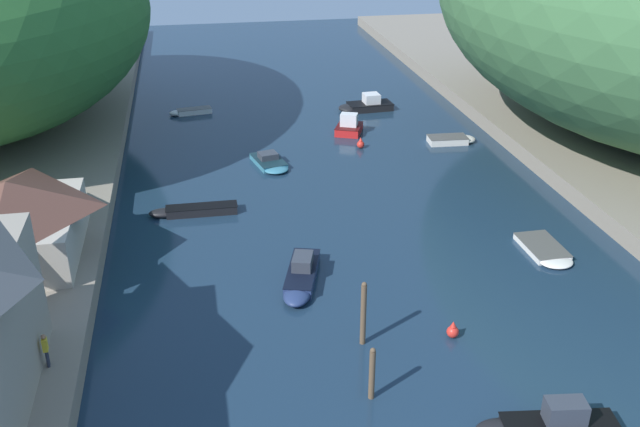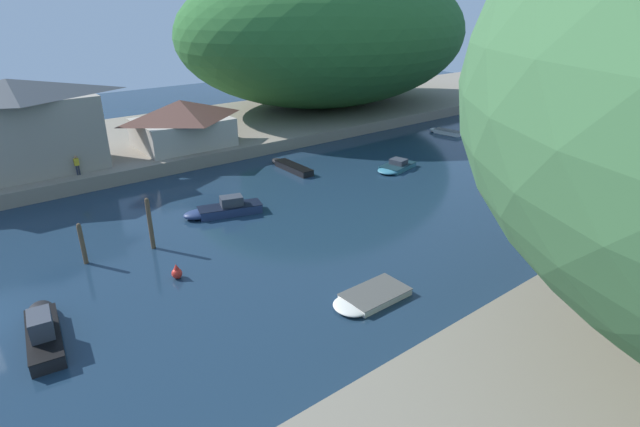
% 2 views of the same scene
% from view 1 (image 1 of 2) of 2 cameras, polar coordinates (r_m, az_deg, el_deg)
% --- Properties ---
extents(water_surface, '(130.00, 130.00, 0.00)m').
position_cam_1_polar(water_surface, '(53.22, 1.20, 2.07)').
color(water_surface, '#192D42').
rests_on(water_surface, ground).
extents(boathouse_shed, '(7.48, 9.49, 4.63)m').
position_cam_1_polar(boathouse_shed, '(43.92, -23.38, -0.32)').
color(boathouse_shed, '#B2A899').
rests_on(boathouse_shed, left_bank).
extents(boat_white_cruiser, '(2.95, 4.84, 0.93)m').
position_cam_1_polar(boat_white_cruiser, '(57.23, -3.99, 4.09)').
color(boat_white_cruiser, teal).
rests_on(boat_white_cruiser, water_surface).
extents(boat_navy_launch, '(6.05, 1.26, 0.60)m').
position_cam_1_polar(boat_navy_launch, '(49.73, -10.29, 0.23)').
color(boat_navy_launch, black).
rests_on(boat_navy_launch, water_surface).
extents(boat_yellow_tender, '(4.22, 1.94, 0.59)m').
position_cam_1_polar(boat_yellow_tender, '(63.18, 10.60, 5.83)').
color(boat_yellow_tender, silver).
rests_on(boat_yellow_tender, water_surface).
extents(boat_near_quay, '(4.20, 1.77, 0.52)m').
position_cam_1_polar(boat_near_quay, '(70.89, -10.42, 8.03)').
color(boat_near_quay, white).
rests_on(boat_near_quay, water_surface).
extents(boat_red_skiff, '(3.16, 6.09, 1.39)m').
position_cam_1_polar(boat_red_skiff, '(40.88, -1.53, -5.08)').
color(boat_red_skiff, navy).
rests_on(boat_red_skiff, water_surface).
extents(boat_open_rowboat, '(3.28, 4.02, 1.85)m').
position_cam_1_polar(boat_open_rowboat, '(64.77, 2.39, 7.00)').
color(boat_open_rowboat, red).
rests_on(boat_open_rowboat, water_surface).
extents(boat_far_upstream, '(2.24, 4.55, 0.40)m').
position_cam_1_polar(boat_far_upstream, '(46.15, 17.64, -2.90)').
color(boat_far_upstream, silver).
rests_on(boat_far_upstream, water_surface).
extents(boat_cabin_cruiser, '(5.48, 2.47, 1.60)m').
position_cam_1_polar(boat_cabin_cruiser, '(71.06, 3.62, 8.64)').
color(boat_cabin_cruiser, black).
rests_on(boat_cabin_cruiser, water_surface).
extents(boat_mid_channel, '(6.11, 2.16, 1.75)m').
position_cam_1_polar(boat_mid_channel, '(32.41, 17.63, -15.86)').
color(boat_mid_channel, black).
rests_on(boat_mid_channel, water_surface).
extents(mooring_post_nearest, '(0.28, 0.28, 2.72)m').
position_cam_1_polar(mooring_post_nearest, '(32.34, 4.18, -12.62)').
color(mooring_post_nearest, brown).
rests_on(mooring_post_nearest, water_surface).
extents(mooring_post_second, '(0.29, 0.29, 3.56)m').
position_cam_1_polar(mooring_post_second, '(35.39, 3.49, -7.96)').
color(mooring_post_second, brown).
rests_on(mooring_post_second, water_surface).
extents(channel_buoy_near, '(0.64, 0.64, 0.96)m').
position_cam_1_polar(channel_buoy_near, '(60.97, 3.27, 5.58)').
color(channel_buoy_near, red).
rests_on(channel_buoy_near, water_surface).
extents(channel_buoy_far, '(0.63, 0.63, 0.94)m').
position_cam_1_polar(channel_buoy_far, '(37.17, 10.57, -9.22)').
color(channel_buoy_far, red).
rests_on(channel_buoy_far, water_surface).
extents(person_on_quay, '(0.25, 0.40, 1.69)m').
position_cam_1_polar(person_on_quay, '(34.52, -21.11, -10.00)').
color(person_on_quay, '#282D3D').
rests_on(person_on_quay, left_bank).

